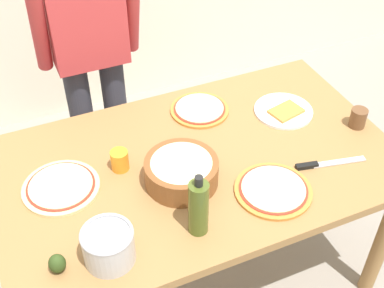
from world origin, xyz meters
TOP-DOWN VIEW (x-y plane):
  - ground at (0.00, 0.00)m, footprint 8.00×8.00m
  - dining_table at (0.00, 0.00)m, footprint 1.60×0.96m
  - person_cook at (-0.22, 0.76)m, footprint 0.49×0.25m
  - pizza_raw_on_board at (-0.53, 0.07)m, footprint 0.29×0.29m
  - pizza_cooked_on_tray at (0.14, 0.29)m, footprint 0.26×0.26m
  - pizza_second_cooked at (0.19, -0.27)m, footprint 0.29×0.29m
  - plate_with_slice at (0.48, 0.14)m, footprint 0.26×0.26m
  - popcorn_bowl at (-0.10, -0.08)m, footprint 0.28×0.28m
  - olive_oil_bottle at (-0.14, -0.32)m, footprint 0.07×0.07m
  - steel_pot at (-0.45, -0.31)m, footprint 0.17×0.17m
  - cup_orange at (-0.29, 0.08)m, footprint 0.07×0.07m
  - cup_small_brown at (0.72, -0.07)m, footprint 0.07×0.07m
  - chef_knife at (0.44, -0.22)m, footprint 0.29×0.08m
  - avocado at (-0.62, -0.29)m, footprint 0.06×0.06m

SIDE VIEW (x-z plane):
  - ground at x=0.00m, z-range 0.00..0.00m
  - dining_table at x=0.00m, z-range 0.29..1.05m
  - chef_knife at x=0.44m, z-range 0.76..0.78m
  - plate_with_slice at x=0.48m, z-range 0.76..0.78m
  - pizza_raw_on_board at x=-0.53m, z-range 0.76..0.78m
  - pizza_cooked_on_tray at x=0.14m, z-range 0.76..0.78m
  - pizza_second_cooked at x=0.19m, z-range 0.76..0.78m
  - avocado at x=-0.62m, z-range 0.76..0.83m
  - cup_orange at x=-0.29m, z-range 0.76..0.84m
  - cup_small_brown at x=0.72m, z-range 0.76..0.84m
  - popcorn_bowl at x=-0.10m, z-range 0.76..0.88m
  - steel_pot at x=-0.45m, z-range 0.76..0.89m
  - olive_oil_bottle at x=-0.14m, z-range 0.75..1.00m
  - person_cook at x=-0.22m, z-range 0.13..1.75m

